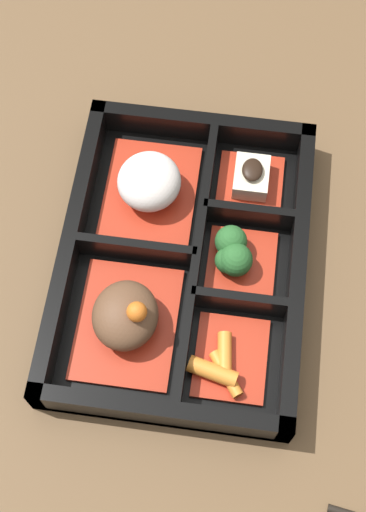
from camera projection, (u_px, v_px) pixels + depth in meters
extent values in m
plane|color=brown|center=(183.00, 267.00, 0.68)|extent=(3.00, 3.00, 0.00)
cube|color=black|center=(183.00, 265.00, 0.68)|extent=(0.31, 0.22, 0.01)
cube|color=black|center=(296.00, 272.00, 0.66)|extent=(0.31, 0.01, 0.04)
cube|color=black|center=(72.00, 244.00, 0.67)|extent=(0.31, 0.01, 0.04)
cube|color=black|center=(160.00, 413.00, 0.60)|extent=(0.01, 0.22, 0.04)
cube|color=black|center=(202.00, 129.00, 0.72)|extent=(0.01, 0.22, 0.04)
cube|color=black|center=(197.00, 260.00, 0.66)|extent=(0.28, 0.01, 0.04)
cube|color=black|center=(238.00, 304.00, 0.64)|extent=(0.01, 0.09, 0.04)
cube|color=black|center=(248.00, 218.00, 0.68)|extent=(0.01, 0.09, 0.04)
cube|color=black|center=(138.00, 253.00, 0.67)|extent=(0.01, 0.11, 0.04)
cube|color=#B22D19|center=(127.00, 324.00, 0.64)|extent=(0.12, 0.09, 0.01)
ellipsoid|color=brown|center=(125.00, 315.00, 0.62)|extent=(0.07, 0.06, 0.04)
sphere|color=#D1661E|center=(137.00, 312.00, 0.60)|extent=(0.02, 0.02, 0.02)
cube|color=#B22D19|center=(150.00, 194.00, 0.70)|extent=(0.12, 0.09, 0.01)
ellipsoid|color=silver|center=(149.00, 181.00, 0.68)|extent=(0.06, 0.06, 0.04)
cube|color=#B22D19|center=(231.00, 358.00, 0.63)|extent=(0.08, 0.06, 0.01)
cylinder|color=orange|center=(213.00, 372.00, 0.62)|extent=(0.02, 0.05, 0.01)
cylinder|color=orange|center=(226.00, 374.00, 0.62)|extent=(0.04, 0.03, 0.01)
cylinder|color=orange|center=(225.00, 357.00, 0.62)|extent=(0.05, 0.02, 0.01)
cube|color=#B22D19|center=(241.00, 263.00, 0.67)|extent=(0.07, 0.06, 0.01)
sphere|color=#265B28|center=(231.00, 241.00, 0.66)|extent=(0.03, 0.03, 0.03)
sphere|color=#265B28|center=(228.00, 264.00, 0.65)|extent=(0.03, 0.03, 0.03)
sphere|color=#265B28|center=(236.00, 258.00, 0.65)|extent=(0.03, 0.03, 0.03)
cube|color=#B22D19|center=(250.00, 183.00, 0.71)|extent=(0.07, 0.06, 0.01)
cube|color=beige|center=(251.00, 177.00, 0.70)|extent=(0.04, 0.03, 0.02)
ellipsoid|color=black|center=(252.00, 170.00, 0.68)|extent=(0.03, 0.02, 0.01)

